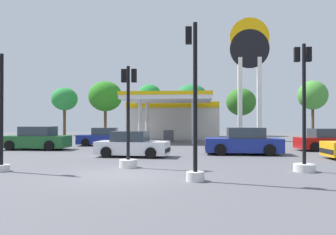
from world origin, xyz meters
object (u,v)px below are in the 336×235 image
object	(u,v)px
traffic_signal_3	(194,125)
tree_3	(192,97)
tree_0	(65,99)
car_4	(132,145)
tree_4	(241,102)
traffic_signal_0	(1,128)
tree_1	(105,96)
traffic_signal_2	(128,134)
car_2	(36,139)
car_0	(328,141)
traffic_signal_1	(304,130)
tree_5	(313,95)
car_3	(243,142)
station_pole_sign	(250,63)
tree_2	(150,97)

from	to	relation	value
traffic_signal_3	tree_3	distance (m)	32.27
tree_0	car_4	bearing A→B (deg)	-61.01
car_4	tree_4	size ratio (longest dim) A/B	0.65
traffic_signal_0	tree_1	distance (m)	33.17
traffic_signal_3	tree_3	xyz separation A→B (m)	(-0.85, 32.11, 3.07)
tree_0	traffic_signal_3	bearing A→B (deg)	-61.66
car_4	tree_4	bearing A→B (deg)	71.34
traffic_signal_2	tree_1	xyz separation A→B (m)	(-9.73, 31.06, 3.84)
traffic_signal_0	traffic_signal_3	world-z (taller)	traffic_signal_3
car_2	tree_4	bearing A→B (deg)	54.24
tree_3	car_0	bearing A→B (deg)	-64.57
car_0	tree_4	world-z (taller)	tree_4
tree_3	tree_4	world-z (taller)	tree_3
traffic_signal_1	tree_5	xyz separation A→B (m)	(9.70, 29.40, 3.46)
tree_0	tree_3	xyz separation A→B (m)	(17.23, -1.42, 0.03)
car_0	car_2	xyz separation A→B (m)	(-19.59, -1.00, 0.05)
traffic_signal_0	traffic_signal_3	bearing A→B (deg)	-10.95
tree_5	car_3	bearing A→B (deg)	-116.19
tree_3	traffic_signal_2	bearing A→B (deg)	-93.91
traffic_signal_0	traffic_signal_3	xyz separation A→B (m)	(7.60, -1.47, 0.17)
traffic_signal_1	tree_4	size ratio (longest dim) A/B	0.80
station_pole_sign	traffic_signal_1	bearing A→B (deg)	-92.43
car_4	traffic_signal_2	size ratio (longest dim) A/B	0.95
car_2	traffic_signal_3	size ratio (longest dim) A/B	0.85
tree_3	tree_5	bearing A→B (deg)	-0.89
car_0	tree_5	size ratio (longest dim) A/B	0.62
car_0	traffic_signal_2	size ratio (longest dim) A/B	0.99
traffic_signal_2	tree_4	world-z (taller)	tree_4
traffic_signal_3	tree_5	distance (m)	34.94
station_pole_sign	traffic_signal_2	world-z (taller)	station_pole_sign
car_2	tree_4	size ratio (longest dim) A/B	0.71
car_4	traffic_signal_3	size ratio (longest dim) A/B	0.78
traffic_signal_2	tree_1	bearing A→B (deg)	107.40
car_2	traffic_signal_2	distance (m)	11.56
car_2	traffic_signal_0	bearing A→B (deg)	-70.86
traffic_signal_1	traffic_signal_0	bearing A→B (deg)	-175.13
station_pole_sign	tree_4	size ratio (longest dim) A/B	1.96
traffic_signal_2	tree_3	size ratio (longest dim) A/B	0.65
car_3	traffic_signal_2	world-z (taller)	traffic_signal_2
tree_5	car_2	bearing A→B (deg)	-140.27
station_pole_sign	tree_2	bearing A→B (deg)	140.02
tree_1	tree_0	bearing A→B (deg)	-174.51
traffic_signal_0	tree_4	size ratio (longest dim) A/B	0.74
station_pole_sign	tree_4	world-z (taller)	station_pole_sign
traffic_signal_1	traffic_signal_2	world-z (taller)	traffic_signal_1
car_3	tree_5	world-z (taller)	tree_5
tree_0	tree_3	distance (m)	17.29
traffic_signal_2	tree_0	bearing A→B (deg)	116.53
station_pole_sign	traffic_signal_2	size ratio (longest dim) A/B	2.84
traffic_signal_2	tree_0	distance (m)	34.30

